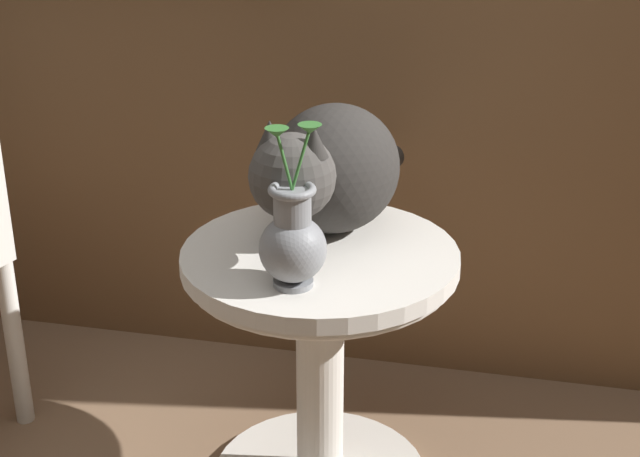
# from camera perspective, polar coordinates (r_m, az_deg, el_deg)

# --- Properties ---
(wicker_side_table) EXTENTS (0.57, 0.57, 0.59)m
(wicker_side_table) POSITION_cam_1_polar(r_m,az_deg,el_deg) (2.06, 0.00, -6.33)
(wicker_side_table) COLOR silver
(wicker_side_table) RESTS_ON ground_plane
(cat) EXTENTS (0.33, 0.62, 0.29)m
(cat) POSITION_cam_1_polar(r_m,az_deg,el_deg) (2.00, 0.52, 3.53)
(cat) COLOR #33302D
(cat) RESTS_ON wicker_side_table
(pewter_vase_with_ivy) EXTENTS (0.13, 0.13, 0.31)m
(pewter_vase_with_ivy) POSITION_cam_1_polar(r_m,az_deg,el_deg) (1.79, -1.63, -0.62)
(pewter_vase_with_ivy) COLOR gray
(pewter_vase_with_ivy) RESTS_ON wicker_side_table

